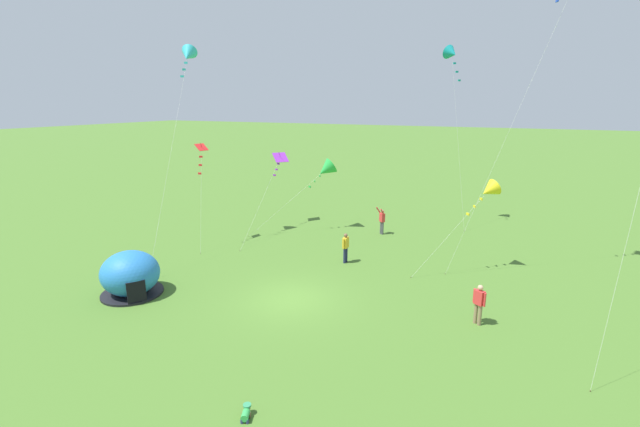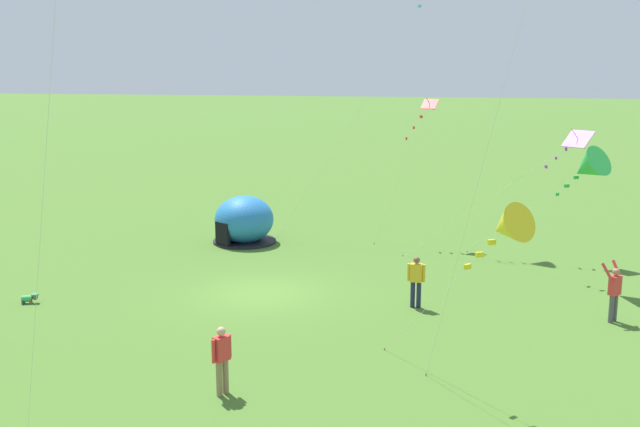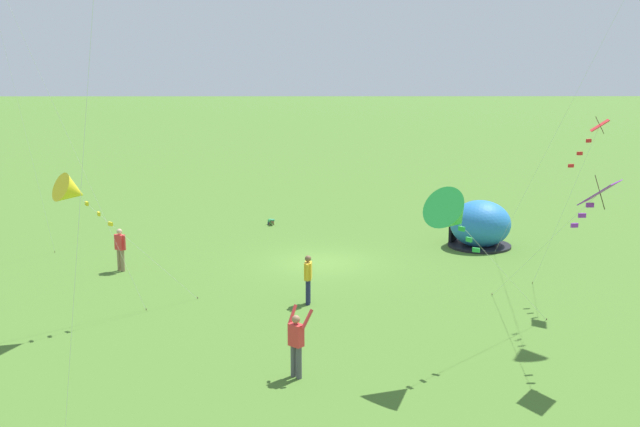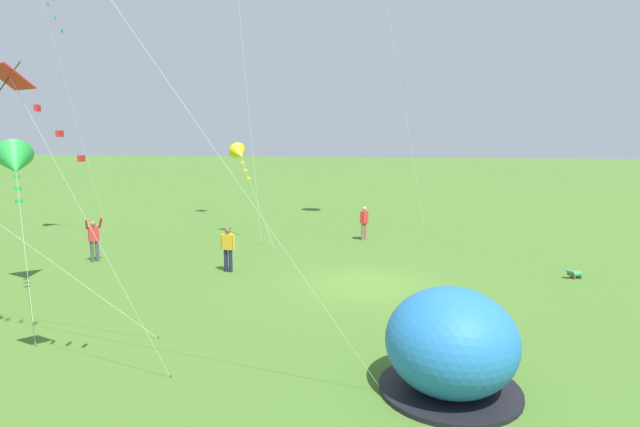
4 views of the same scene
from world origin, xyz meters
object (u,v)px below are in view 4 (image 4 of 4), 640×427
toddler_crawling (574,274)px  person_strolling (364,221)px  kite_green (15,163)px  kite_red (27,99)px  kite_yellow (239,154)px  person_with_toddler (228,247)px  popup_tent (451,343)px  person_far_back (94,238)px

toddler_crawling → person_strolling: person_strolling is taller
kite_green → person_strolling: bearing=-41.1°
kite_red → kite_yellow: bearing=9.3°
person_with_toddler → kite_yellow: size_ratio=0.35×
popup_tent → person_with_toddler: 11.13m
toddler_crawling → person_strolling: (5.48, 8.52, 0.79)m
person_with_toddler → person_far_back: person_far_back is taller
toddler_crawling → kite_green: kite_green is taller
popup_tent → kite_green: size_ratio=0.56×
toddler_crawling → kite_red: (-11.53, 12.32, 5.55)m
person_far_back → kite_green: 5.22m
kite_green → person_with_toddler: bearing=-56.2°
kite_green → kite_red: bearing=-133.5°
kite_yellow → kite_green: bearing=163.0°
person_strolling → kite_red: bearing=167.4°
person_strolling → person_with_toddler: 8.56m
kite_red → kite_yellow: kite_red is taller
popup_tent → person_strolling: size_ratio=1.63×
person_with_toddler → kite_green: size_ratio=0.34×
person_strolling → kite_yellow: (-0.41, 6.52, 3.38)m
popup_tent → person_strolling: (15.11, 3.92, -0.03)m
person_with_toddler → kite_red: bearing=-177.8°
person_strolling → popup_tent: bearing=-165.4°
kite_green → person_far_back: bearing=5.6°
popup_tent → kite_red: (-1.90, 7.73, 4.73)m
person_far_back → kite_green: bearing=-174.4°
kite_red → kite_green: bearing=46.5°
popup_tent → person_with_toddler: (7.64, 8.09, -0.03)m
person_with_toddler → kite_green: 7.59m
person_strolling → person_with_toddler: size_ratio=1.00×
toddler_crawling → person_with_toddler: bearing=98.9°
kite_red → kite_green: 8.46m
person_with_toddler → toddler_crawling: bearing=-81.1°
person_far_back → kite_red: bearing=-146.6°
person_with_toddler → kite_red: size_ratio=0.27×
person_far_back → kite_yellow: bearing=-28.7°
person_with_toddler → kite_green: kite_green is taller
person_strolling → person_far_back: (-7.22, 10.25, 0.03)m
person_strolling → kite_yellow: bearing=93.6°
popup_tent → kite_yellow: 18.34m
person_strolling → kite_green: (-11.27, 9.85, 3.30)m
toddler_crawling → kite_red: size_ratio=0.09×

